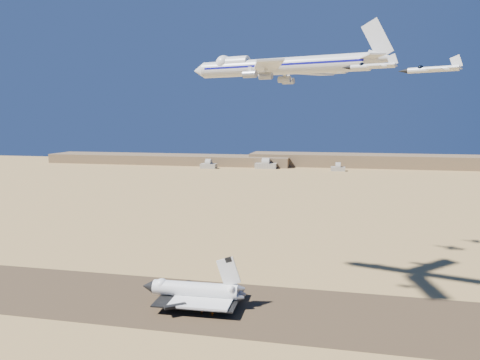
% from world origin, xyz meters
% --- Properties ---
extents(ground, '(1200.00, 1200.00, 0.00)m').
position_xyz_m(ground, '(0.00, 0.00, 0.00)').
color(ground, '#A58649').
rests_on(ground, ground).
extents(runway, '(600.00, 50.00, 0.06)m').
position_xyz_m(runway, '(0.00, 0.00, 0.03)').
color(runway, '#4A3525').
rests_on(runway, ground).
extents(ridgeline, '(960.00, 90.00, 18.00)m').
position_xyz_m(ridgeline, '(65.32, 527.31, 7.63)').
color(ridgeline, olive).
rests_on(ridgeline, ground).
extents(hangars, '(200.50, 29.50, 30.00)m').
position_xyz_m(hangars, '(-64.00, 478.43, 4.83)').
color(hangars, '#A5A092').
rests_on(hangars, ground).
extents(shuttle, '(40.69, 25.59, 20.06)m').
position_xyz_m(shuttle, '(-8.38, -1.03, 5.39)').
color(shuttle, white).
rests_on(shuttle, runway).
extents(carrier_747, '(80.37, 60.18, 20.06)m').
position_xyz_m(carrier_747, '(19.39, 15.92, 91.04)').
color(carrier_747, silver).
extents(crew_a, '(0.60, 0.72, 1.71)m').
position_xyz_m(crew_a, '(0.69, -8.87, 0.91)').
color(crew_a, '#C9580B').
rests_on(crew_a, runway).
extents(crew_b, '(0.84, 1.03, 1.85)m').
position_xyz_m(crew_b, '(1.37, -9.60, 0.99)').
color(crew_b, '#C9580B').
rests_on(crew_b, runway).
extents(crew_c, '(1.25, 1.02, 1.90)m').
position_xyz_m(crew_c, '(-3.00, -9.04, 1.01)').
color(crew_c, '#C9580B').
rests_on(crew_c, runway).
extents(chase_jet_a, '(14.87, 8.66, 3.79)m').
position_xyz_m(chase_jet_a, '(52.73, -30.55, 85.61)').
color(chase_jet_a, silver).
extents(chase_jet_b, '(13.93, 8.71, 3.63)m').
position_xyz_m(chase_jet_b, '(65.49, -47.02, 82.89)').
color(chase_jet_b, silver).
extents(chase_jet_e, '(15.79, 9.37, 4.07)m').
position_xyz_m(chase_jet_e, '(39.86, 64.74, 92.88)').
color(chase_jet_e, silver).
extents(chase_jet_f, '(13.75, 7.81, 3.47)m').
position_xyz_m(chase_jet_f, '(53.67, 80.19, 97.64)').
color(chase_jet_f, silver).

